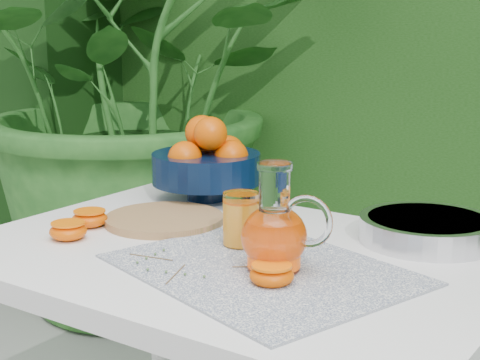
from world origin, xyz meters
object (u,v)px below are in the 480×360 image
Objects in this scene: fruit_bowl at (208,161)px; juice_pitcher at (275,234)px; white_table at (234,292)px; saute_pan at (429,229)px; cutting_board at (164,219)px.

fruit_bowl reaches higher than juice_pitcher.
fruit_bowl reaches higher than white_table.
white_table is 0.20m from juice_pitcher.
saute_pan reaches higher than white_table.
juice_pitcher is 0.35m from saute_pan.
cutting_board is at bearing 160.14° from juice_pitcher.
fruit_bowl is 1.69× the size of juice_pitcher.
cutting_board is (-0.23, 0.07, 0.09)m from white_table.
fruit_bowl is at bearing 176.65° from saute_pan.
cutting_board is at bearing -159.81° from saute_pan.
white_table is at bearing -46.18° from fruit_bowl.
saute_pan is (0.28, 0.25, 0.11)m from white_table.
white_table is 0.39m from saute_pan.
white_table is 0.43m from fruit_bowl.
juice_pitcher is (0.13, -0.06, 0.15)m from white_table.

